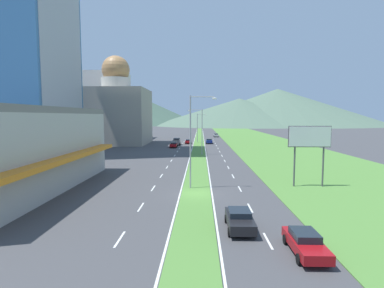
{
  "coord_description": "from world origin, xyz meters",
  "views": [
    {
      "loc": [
        0.48,
        -32.86,
        8.49
      ],
      "look_at": [
        -1.33,
        32.21,
        2.58
      ],
      "focal_mm": 28.72,
      "sensor_mm": 36.0,
      "label": 1
    }
  ],
  "objects": [
    {
      "name": "lane_dash_right_8",
      "position": [
        5.1,
        40.31,
        0.01
      ],
      "size": [
        0.16,
        2.8,
        0.01
      ],
      "primitive_type": "cube",
      "color": "silver",
      "rests_on": "ground_plane"
    },
    {
      "name": "lane_dash_left_13",
      "position": [
        -5.1,
        78.0,
        0.01
      ],
      "size": [
        0.16,
        2.8,
        0.01
      ],
      "primitive_type": "cube",
      "color": "silver",
      "rests_on": "ground_plane"
    },
    {
      "name": "hill_far_center",
      "position": [
        36.96,
        258.11,
        12.49
      ],
      "size": [
        164.06,
        164.06,
        24.98
      ],
      "primitive_type": "cone",
      "color": "#516B56",
      "rests_on": "ground_plane"
    },
    {
      "name": "lane_dash_left_12",
      "position": [
        -5.1,
        70.46,
        0.01
      ],
      "size": [
        0.16,
        2.8,
        0.01
      ],
      "primitive_type": "cube",
      "color": "silver",
      "rests_on": "ground_plane"
    },
    {
      "name": "street_lamp_mid",
      "position": [
        0.46,
        34.46,
        5.76
      ],
      "size": [
        3.32,
        0.28,
        10.02
      ],
      "color": "#99999E",
      "rests_on": "ground_plane"
    },
    {
      "name": "lane_dash_left_9",
      "position": [
        -5.1,
        47.85,
        0.01
      ],
      "size": [
        0.16,
        2.8,
        0.01
      ],
      "primitive_type": "cube",
      "color": "silver",
      "rests_on": "ground_plane"
    },
    {
      "name": "lane_dash_right_11",
      "position": [
        5.1,
        62.92,
        0.01
      ],
      "size": [
        0.16,
        2.8,
        0.01
      ],
      "primitive_type": "cube",
      "color": "silver",
      "rests_on": "ground_plane"
    },
    {
      "name": "street_lamp_far",
      "position": [
        -0.23,
        66.25,
        5.35
      ],
      "size": [
        3.09,
        0.28,
        9.26
      ],
      "color": "#99999E",
      "rests_on": "ground_plane"
    },
    {
      "name": "lane_dash_right_5",
      "position": [
        5.1,
        17.69,
        0.01
      ],
      "size": [
        0.16,
        2.8,
        0.01
      ],
      "primitive_type": "cube",
      "color": "silver",
      "rests_on": "ground_plane"
    },
    {
      "name": "lane_dash_left_7",
      "position": [
        -5.1,
        32.77,
        0.01
      ],
      "size": [
        0.16,
        2.8,
        0.01
      ],
      "primitive_type": "cube",
      "color": "silver",
      "rests_on": "ground_plane"
    },
    {
      "name": "lane_dash_right_12",
      "position": [
        5.1,
        70.46,
        0.01
      ],
      "size": [
        0.16,
        2.8,
        0.01
      ],
      "primitive_type": "cube",
      "color": "silver",
      "rests_on": "ground_plane"
    },
    {
      "name": "lane_dash_left_11",
      "position": [
        -5.1,
        62.92,
        0.01
      ],
      "size": [
        0.16,
        2.8,
        0.01
      ],
      "primitive_type": "cube",
      "color": "silver",
      "rests_on": "ground_plane"
    },
    {
      "name": "billboard_roadside",
      "position": [
        13.47,
        3.86,
        5.63
      ],
      "size": [
        5.06,
        0.28,
        7.34
      ],
      "color": "#4C4C51",
      "rests_on": "ground_plane"
    },
    {
      "name": "lane_dash_left_5",
      "position": [
        -5.1,
        17.69,
        0.01
      ],
      "size": [
        0.16,
        2.8,
        0.01
      ],
      "primitive_type": "cube",
      "color": "silver",
      "rests_on": "ground_plane"
    },
    {
      "name": "pickup_truck_0",
      "position": [
        -6.6,
        56.98,
        0.98
      ],
      "size": [
        2.18,
        5.4,
        2.0
      ],
      "rotation": [
        0.0,
        0.0,
        1.57
      ],
      "color": "#515459",
      "rests_on": "ground_plane"
    },
    {
      "name": "lane_dash_right_13",
      "position": [
        5.1,
        78.0,
        0.01
      ],
      "size": [
        0.16,
        2.8,
        0.01
      ],
      "primitive_type": "cube",
      "color": "silver",
      "rests_on": "ground_plane"
    },
    {
      "name": "lane_dash_left_6",
      "position": [
        -5.1,
        25.23,
        0.01
      ],
      "size": [
        0.16,
        2.8,
        0.01
      ],
      "primitive_type": "cube",
      "color": "silver",
      "rests_on": "ground_plane"
    },
    {
      "name": "lane_dash_right_1",
      "position": [
        5.1,
        -12.46,
        0.01
      ],
      "size": [
        0.16,
        2.8,
        0.01
      ],
      "primitive_type": "cube",
      "color": "silver",
      "rests_on": "ground_plane"
    },
    {
      "name": "car_1",
      "position": [
        3.16,
        62.26,
        0.76
      ],
      "size": [
        2.0,
        4.36,
        1.46
      ],
      "rotation": [
        0.0,
        0.0,
        -1.57
      ],
      "color": "navy",
      "rests_on": "ground_plane"
    },
    {
      "name": "car_5",
      "position": [
        6.97,
        -14.35,
        0.71
      ],
      "size": [
        1.88,
        4.58,
        1.37
      ],
      "rotation": [
        0.0,
        0.0,
        -1.57
      ],
      "color": "maroon",
      "rests_on": "ground_plane"
    },
    {
      "name": "domed_building",
      "position": [
        -25.24,
        60.93,
        9.92
      ],
      "size": [
        18.88,
        18.88,
        26.68
      ],
      "color": "#9E9384",
      "rests_on": "ground_plane"
    },
    {
      "name": "car_0",
      "position": [
        6.85,
        93.12,
        0.73
      ],
      "size": [
        1.91,
        4.72,
        1.39
      ],
      "rotation": [
        0.0,
        0.0,
        -1.57
      ],
      "color": "#B2B2B7",
      "rests_on": "ground_plane"
    },
    {
      "name": "lane_dash_left_3",
      "position": [
        -5.1,
        2.62,
        0.01
      ],
      "size": [
        0.16,
        2.8,
        0.01
      ],
      "primitive_type": "cube",
      "color": "silver",
      "rests_on": "ground_plane"
    },
    {
      "name": "lane_dash_right_6",
      "position": [
        5.1,
        25.23,
        0.01
      ],
      "size": [
        0.16,
        2.8,
        0.01
      ],
      "primitive_type": "cube",
      "color": "silver",
      "rests_on": "ground_plane"
    },
    {
      "name": "lane_dash_right_10",
      "position": [
        5.1,
        55.38,
        0.01
      ],
      "size": [
        0.16,
        2.8,
        0.01
      ],
      "primitive_type": "cube",
      "color": "silver",
      "rests_on": "ground_plane"
    },
    {
      "name": "grass_verge_right",
      "position": [
        20.6,
        60.0,
        0.03
      ],
      "size": [
        24.0,
        240.0,
        0.06
      ],
      "primitive_type": "cube",
      "color": "#518438",
      "rests_on": "ground_plane"
    },
    {
      "name": "edge_line_median_right",
      "position": [
        1.75,
        60.0,
        0.01
      ],
      "size": [
        0.16,
        240.0,
        0.01
      ],
      "primitive_type": "cube",
      "color": "silver",
      "rests_on": "ground_plane"
    },
    {
      "name": "lane_dash_right_9",
      "position": [
        5.1,
        47.85,
        0.01
      ],
      "size": [
        0.16,
        2.8,
        0.01
      ],
      "primitive_type": "cube",
      "color": "silver",
      "rests_on": "ground_plane"
    },
    {
      "name": "lane_dash_right_2",
      "position": [
        5.1,
        -4.92,
        0.01
      ],
      "size": [
        0.16,
        2.8,
        0.01
      ],
      "primitive_type": "cube",
      "color": "silver",
      "rests_on": "ground_plane"
    },
    {
      "name": "car_4",
      "position": [
        -6.84,
        50.04,
        0.76
      ],
      "size": [
        1.93,
        4.58,
        1.48
      ],
      "rotation": [
        0.0,
        0.0,
        1.57
      ],
      "color": "maroon",
      "rests_on": "ground_plane"
    },
    {
      "name": "edge_line_median_left",
      "position": [
        -1.75,
        60.0,
        0.01
      ],
      "size": [
        0.16,
        240.0,
        0.01
      ],
      "primitive_type": "cube",
      "color": "silver",
      "rests_on": "ground_plane"
    },
    {
      "name": "hill_far_left",
      "position": [
        -93.7,
        295.55,
        21.08
      ],
      "size": [
        187.01,
        187.01,
        42.15
      ],
      "primitive_type": "cone",
      "color": "#3D5647",
      "rests_on": "ground_plane"
    },
    {
      "name": "lane_dash_right_7",
      "position": [
        5.1,
        32.77,
        0.01
      ],
      "size": [
        0.16,
        2.8,
        0.01
      ],
      "primitive_type": "cube",
      "color": "silver",
      "rests_on": "ground_plane"
    },
    {
      "name": "midrise_colored",
      "position": [
        -33.87,
        80.17,
        12.16
      ],
      "size": [
        14.26,
        14.26,
        24.31
      ],
      "primitive_type": "cube",
      "color": "silver",
      "rests_on": "ground_plane"
    },
    {
      "name": "lane_dash_left_10",
      "position": [
        -5.1,
        55.38,
        0.01
      ],
      "size": [
        0.16,
        2.8,
        0.01
      ],
      "primitive_type": "cube",
      "color": "silver",
      "rests_on": "ground_plane"
    },
    {
      "name": "car_2",
      "position": [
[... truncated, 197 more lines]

